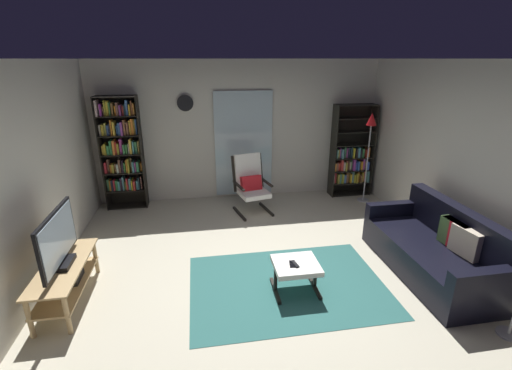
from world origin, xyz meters
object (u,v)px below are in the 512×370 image
(television, at_px, (58,241))
(cell_phone, at_px, (292,264))
(tv_stand, at_px, (66,277))
(leather_sofa, at_px, (436,250))
(bookshelf_near_tv, at_px, (122,150))
(floor_lamp_by_shelf, at_px, (370,132))
(ottoman, at_px, (296,268))
(bookshelf_near_sofa, at_px, (351,157))
(tv_remote, at_px, (295,264))
(wall_clock, at_px, (185,103))
(lounge_armchair, at_px, (251,182))

(television, xyz_separation_m, cell_phone, (2.53, -0.26, -0.39))
(tv_stand, distance_m, leather_sofa, 4.45)
(bookshelf_near_tv, height_order, floor_lamp_by_shelf, bookshelf_near_tv)
(tv_stand, height_order, bookshelf_near_tv, bookshelf_near_tv)
(television, xyz_separation_m, floor_lamp_by_shelf, (4.64, 2.28, 0.57))
(ottoman, bearing_deg, bookshelf_near_sofa, 56.79)
(television, relative_size, bookshelf_near_sofa, 0.54)
(television, height_order, tv_remote, television)
(tv_stand, distance_m, bookshelf_near_sofa, 5.26)
(television, bearing_deg, wall_clock, 65.07)
(bookshelf_near_tv, xyz_separation_m, floor_lamp_by_shelf, (4.44, -0.48, 0.26))
(bookshelf_near_tv, xyz_separation_m, lounge_armchair, (2.22, -0.58, -0.55))
(lounge_armchair, distance_m, floor_lamp_by_shelf, 2.37)
(tv_stand, relative_size, ottoman, 2.29)
(wall_clock, bearing_deg, cell_phone, -69.72)
(cell_phone, bearing_deg, bookshelf_near_sofa, 66.74)
(wall_clock, bearing_deg, floor_lamp_by_shelf, -10.85)
(tv_stand, distance_m, tv_remote, 2.58)
(ottoman, bearing_deg, lounge_armchair, 93.73)
(tv_remote, xyz_separation_m, cell_phone, (-0.03, 0.01, -0.00))
(bookshelf_near_tv, height_order, tv_remote, bookshelf_near_tv)
(cell_phone, relative_size, floor_lamp_by_shelf, 0.08)
(tv_stand, height_order, television, television)
(bookshelf_near_tv, xyz_separation_m, wall_clock, (1.15, 0.15, 0.77))
(bookshelf_near_tv, distance_m, bookshelf_near_sofa, 4.31)
(tv_stand, height_order, tv_remote, tv_stand)
(bookshelf_near_sofa, distance_m, wall_clock, 3.34)
(tv_stand, relative_size, television, 1.23)
(leather_sofa, xyz_separation_m, lounge_armchair, (-2.02, 2.34, 0.23))
(bookshelf_near_tv, relative_size, cell_phone, 14.39)
(television, relative_size, leather_sofa, 0.50)
(lounge_armchair, height_order, tv_remote, lounge_armchair)
(television, distance_m, tv_remote, 2.60)
(leather_sofa, distance_m, tv_remote, 1.89)
(cell_phone, bearing_deg, bookshelf_near_tv, 138.01)
(leather_sofa, distance_m, cell_phone, 1.92)
(ottoman, relative_size, wall_clock, 1.80)
(ottoman, bearing_deg, tv_remote, -125.33)
(floor_lamp_by_shelf, bearing_deg, television, -153.83)
(cell_phone, height_order, floor_lamp_by_shelf, floor_lamp_by_shelf)
(lounge_armchair, height_order, cell_phone, lounge_armchair)
(tv_stand, height_order, floor_lamp_by_shelf, floor_lamp_by_shelf)
(tv_remote, bearing_deg, tv_stand, 162.11)
(bookshelf_near_sofa, xyz_separation_m, leather_sofa, (-0.06, -2.85, -0.46))
(bookshelf_near_sofa, bearing_deg, bookshelf_near_tv, 179.12)
(bookshelf_near_sofa, distance_m, tv_remote, 3.57)
(bookshelf_near_sofa, bearing_deg, television, -149.09)
(bookshelf_near_sofa, height_order, ottoman, bookshelf_near_sofa)
(tv_remote, bearing_deg, cell_phone, 150.23)
(tv_stand, xyz_separation_m, tv_remote, (2.56, -0.28, 0.07))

